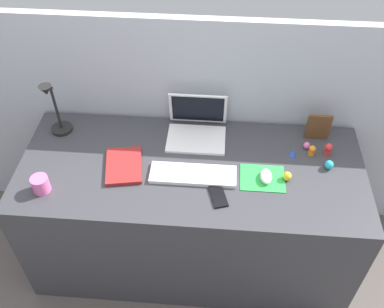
{
  "coord_description": "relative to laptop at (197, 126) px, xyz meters",
  "views": [
    {
      "loc": [
        0.12,
        -1.44,
        2.27
      ],
      "look_at": [
        0.0,
        0.0,
        0.83
      ],
      "focal_mm": 40.42,
      "sensor_mm": 36.0,
      "label": 1
    }
  ],
  "objects": [
    {
      "name": "ground_plane",
      "position": [
        -0.01,
        -0.25,
        -0.79
      ],
      "size": [
        6.0,
        6.0,
        0.0
      ],
      "primitive_type": "plane",
      "color": "#59514C"
    },
    {
      "name": "back_wall",
      "position": [
        -0.01,
        0.15,
        -0.13
      ],
      "size": [
        2.89,
        0.05,
        1.32
      ],
      "primitive_type": "cube",
      "color": "#B2B7C1",
      "rests_on": "ground_plane"
    },
    {
      "name": "desk",
      "position": [
        -0.01,
        -0.25,
        -0.42
      ],
      "size": [
        1.69,
        0.71,
        0.74
      ],
      "primitive_type": "cube",
      "color": "#38383D",
      "rests_on": "ground_plane"
    },
    {
      "name": "laptop",
      "position": [
        0.0,
        0.0,
        0.0
      ],
      "size": [
        0.3,
        0.25,
        0.21
      ],
      "color": "white",
      "rests_on": "desk"
    },
    {
      "name": "keyboard",
      "position": [
        0.0,
        -0.3,
        -0.04
      ],
      "size": [
        0.41,
        0.13,
        0.02
      ],
      "primitive_type": "cube",
      "color": "white",
      "rests_on": "desk"
    },
    {
      "name": "mousepad",
      "position": [
        0.33,
        -0.29,
        -0.05
      ],
      "size": [
        0.21,
        0.17,
        0.0
      ],
      "primitive_type": "cube",
      "color": "green",
      "rests_on": "desk"
    },
    {
      "name": "mouse",
      "position": [
        0.35,
        -0.3,
        -0.03
      ],
      "size": [
        0.06,
        0.1,
        0.03
      ],
      "primitive_type": "ellipsoid",
      "color": "white",
      "rests_on": "mousepad"
    },
    {
      "name": "cell_phone",
      "position": [
        0.13,
        -0.42,
        -0.05
      ],
      "size": [
        0.1,
        0.14,
        0.01
      ],
      "primitive_type": "cube",
      "rotation": [
        0.0,
        0.0,
        0.29
      ],
      "color": "black",
      "rests_on": "desk"
    },
    {
      "name": "desk_lamp",
      "position": [
        -0.72,
        -0.05,
        0.1
      ],
      "size": [
        0.11,
        0.14,
        0.32
      ],
      "color": "black",
      "rests_on": "desk"
    },
    {
      "name": "notebook_pad",
      "position": [
        -0.34,
        -0.27,
        -0.04
      ],
      "size": [
        0.21,
        0.27,
        0.02
      ],
      "primitive_type": "cube",
      "rotation": [
        0.0,
        0.0,
        0.18
      ],
      "color": "maroon",
      "rests_on": "desk"
    },
    {
      "name": "picture_frame",
      "position": [
        0.62,
        0.01,
        0.02
      ],
      "size": [
        0.12,
        0.02,
        0.15
      ],
      "primitive_type": "cube",
      "color": "brown",
      "rests_on": "desk"
    },
    {
      "name": "coffee_mug",
      "position": [
        -0.68,
        -0.45,
        -0.01
      ],
      "size": [
        0.08,
        0.08,
        0.08
      ],
      "primitive_type": "cylinder",
      "color": "pink",
      "rests_on": "desk"
    },
    {
      "name": "toy_figurine_pink",
      "position": [
        0.56,
        -0.07,
        -0.04
      ],
      "size": [
        0.03,
        0.03,
        0.04
      ],
      "primitive_type": "ellipsoid",
      "color": "pink",
      "rests_on": "desk"
    },
    {
      "name": "toy_figurine_red",
      "position": [
        0.66,
        -0.1,
        -0.02
      ],
      "size": [
        0.04,
        0.04,
        0.07
      ],
      "color": "red",
      "rests_on": "desk"
    },
    {
      "name": "toy_figurine_yellow",
      "position": [
        0.45,
        -0.29,
        -0.03
      ],
      "size": [
        0.04,
        0.04,
        0.05
      ],
      "primitive_type": "ellipsoid",
      "color": "yellow",
      "rests_on": "desk"
    },
    {
      "name": "toy_figurine_blue",
      "position": [
        0.49,
        -0.13,
        -0.03
      ],
      "size": [
        0.04,
        0.04,
        0.04
      ],
      "primitive_type": "cone",
      "color": "blue",
      "rests_on": "desk"
    },
    {
      "name": "toy_figurine_orange",
      "position": [
        0.58,
        -0.11,
        -0.02
      ],
      "size": [
        0.03,
        0.03,
        0.06
      ],
      "color": "orange",
      "rests_on": "desk"
    },
    {
      "name": "toy_figurine_cyan",
      "position": [
        0.65,
        -0.2,
        -0.03
      ],
      "size": [
        0.04,
        0.04,
        0.05
      ],
      "primitive_type": "ellipsoid",
      "color": "#28B7CC",
      "rests_on": "desk"
    }
  ]
}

